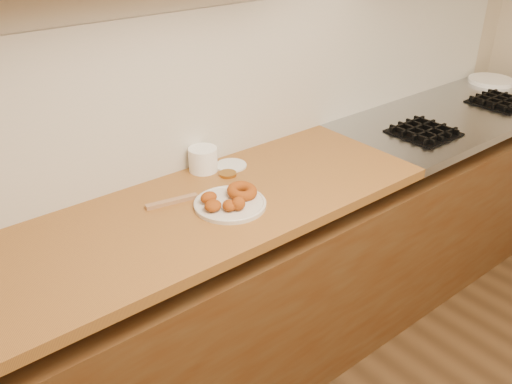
# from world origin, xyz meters

# --- Properties ---
(wall_back) EXTENTS (4.00, 0.02, 2.70)m
(wall_back) POSITION_xyz_m (0.00, 2.00, 1.35)
(wall_back) COLOR #BDAD8F
(wall_back) RESTS_ON ground
(base_cabinet) EXTENTS (3.60, 0.60, 0.77)m
(base_cabinet) POSITION_xyz_m (0.00, 1.69, 0.39)
(base_cabinet) COLOR #4E361D
(base_cabinet) RESTS_ON floor
(butcher_block) EXTENTS (2.30, 0.62, 0.04)m
(butcher_block) POSITION_xyz_m (-0.65, 1.69, 0.88)
(butcher_block) COLOR #925F1F
(butcher_block) RESTS_ON base_cabinet
(stovetop) EXTENTS (1.30, 0.62, 0.04)m
(stovetop) POSITION_xyz_m (1.15, 1.69, 0.88)
(stovetop) COLOR #9EA0A5
(stovetop) RESTS_ON base_cabinet
(backsplash) EXTENTS (3.60, 0.02, 0.60)m
(backsplash) POSITION_xyz_m (0.00, 1.99, 1.20)
(backsplash) COLOR beige
(backsplash) RESTS_ON wall_back
(burner_grates) EXTENTS (0.91, 0.26, 0.03)m
(burner_grates) POSITION_xyz_m (1.13, 1.61, 0.91)
(burner_grates) COLOR black
(burner_grates) RESTS_ON stovetop
(donut_plate) EXTENTS (0.25, 0.25, 0.01)m
(donut_plate) POSITION_xyz_m (-0.28, 1.63, 0.91)
(donut_plate) COLOR beige
(donut_plate) RESTS_ON butcher_block
(ring_donut) EXTENTS (0.15, 0.15, 0.05)m
(ring_donut) POSITION_xyz_m (-0.22, 1.64, 0.93)
(ring_donut) COLOR #9A4B17
(ring_donut) RESTS_ON donut_plate
(fried_dough_chunks) EXTENTS (0.14, 0.15, 0.05)m
(fried_dough_chunks) POSITION_xyz_m (-0.32, 1.62, 0.93)
(fried_dough_chunks) COLOR #9A4B17
(fried_dough_chunks) RESTS_ON donut_plate
(plastic_tub) EXTENTS (0.15, 0.15, 0.09)m
(plastic_tub) POSITION_xyz_m (-0.19, 1.92, 0.95)
(plastic_tub) COLOR white
(plastic_tub) RESTS_ON butcher_block
(tub_lid) EXTENTS (0.15, 0.15, 0.01)m
(tub_lid) POSITION_xyz_m (-0.09, 1.88, 0.90)
(tub_lid) COLOR silver
(tub_lid) RESTS_ON butcher_block
(brass_jar_lid) EXTENTS (0.08, 0.08, 0.01)m
(brass_jar_lid) POSITION_xyz_m (-0.14, 1.83, 0.91)
(brass_jar_lid) COLOR #A6712C
(brass_jar_lid) RESTS_ON butcher_block
(wooden_utensil) EXTENTS (0.19, 0.06, 0.01)m
(wooden_utensil) POSITION_xyz_m (-0.43, 1.77, 0.91)
(wooden_utensil) COLOR #976C4A
(wooden_utensil) RESTS_ON butcher_block
(plate_stack) EXTENTS (0.25, 0.25, 0.02)m
(plate_stack) POSITION_xyz_m (1.74, 1.83, 0.91)
(plate_stack) COLOR white
(plate_stack) RESTS_ON stovetop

